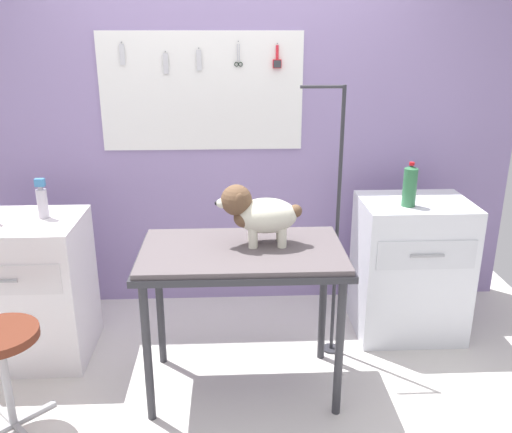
{
  "coord_description": "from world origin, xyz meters",
  "views": [
    {
      "loc": [
        0.01,
        -2.46,
        1.93
      ],
      "look_at": [
        0.13,
        0.12,
        1.03
      ],
      "focal_mm": 38.18,
      "sensor_mm": 36.0,
      "label": 1
    }
  ],
  "objects": [
    {
      "name": "rear_wall_panel",
      "position": [
        -0.0,
        1.28,
        1.16
      ],
      "size": [
        4.0,
        0.11,
        2.3
      ],
      "color": "#917BAF",
      "rests_on": "ground"
    },
    {
      "name": "shampoo_bottle",
      "position": [
        -1.09,
        0.6,
        0.98
      ],
      "size": [
        0.06,
        0.06,
        0.24
      ],
      "color": "#B7B1BC",
      "rests_on": "counter_left"
    },
    {
      "name": "cabinet_right",
      "position": [
        1.16,
        0.73,
        0.45
      ],
      "size": [
        0.68,
        0.54,
        0.91
      ],
      "color": "silver",
      "rests_on": "ground"
    },
    {
      "name": "soda_bottle",
      "position": [
        1.08,
        0.64,
        1.03
      ],
      "size": [
        0.08,
        0.08,
        0.27
      ],
      "color": "#2F6C42",
      "rests_on": "cabinet_right"
    },
    {
      "name": "ground",
      "position": [
        0.0,
        0.0,
        -0.02
      ],
      "size": [
        4.4,
        4.0,
        0.04
      ],
      "primitive_type": "cube",
      "color": "silver"
    },
    {
      "name": "grooming_arm",
      "position": [
        0.62,
        0.5,
        0.77
      ],
      "size": [
        0.3,
        0.11,
        1.64
      ],
      "color": "#2D2D33",
      "rests_on": "ground"
    },
    {
      "name": "stool",
      "position": [
        -1.12,
        -0.12,
        0.46
      ],
      "size": [
        0.38,
        0.38,
        0.55
      ],
      "color": "#9E9EA3",
      "rests_on": "ground"
    },
    {
      "name": "counter_left",
      "position": [
        -1.28,
        0.56,
        0.44
      ],
      "size": [
        0.8,
        0.58,
        0.88
      ],
      "color": "silver",
      "rests_on": "ground"
    },
    {
      "name": "grooming_table",
      "position": [
        0.06,
        0.17,
        0.76
      ],
      "size": [
        1.09,
        0.63,
        0.84
      ],
      "color": "#2D2D33",
      "rests_on": "ground"
    },
    {
      "name": "dog",
      "position": [
        0.15,
        0.22,
        1.02
      ],
      "size": [
        0.46,
        0.21,
        0.33
      ],
      "color": "silver",
      "rests_on": "grooming_table"
    }
  ]
}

